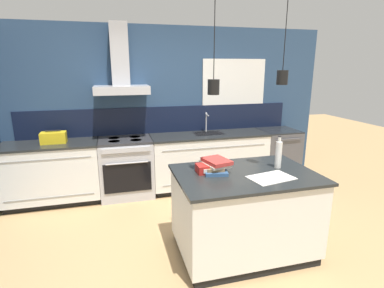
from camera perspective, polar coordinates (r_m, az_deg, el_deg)
The scene contains 12 objects.
ground_plane at distance 3.55m, azimuth 0.44°, elevation -19.30°, with size 16.00×16.00×0.00m, color tan.
wall_back at distance 4.94m, azimuth -6.10°, elevation 7.25°, with size 5.60×2.28×2.60m.
counter_run_left at distance 4.86m, azimuth -25.05°, elevation -5.02°, with size 1.35×0.64×0.91m.
counter_run_sink at distance 5.01m, azimuth 3.25°, elevation -3.07°, with size 1.92×0.64×1.24m.
oven_range at distance 4.77m, azimuth -12.38°, elevation -4.37°, with size 0.80×0.66×0.91m.
dishwasher at distance 5.52m, azimuth 15.86°, elevation -2.00°, with size 0.63×0.65×0.91m.
kitchen_island at distance 3.33m, azimuth 9.85°, elevation -12.77°, with size 1.44×0.99×0.91m.
bottle_on_island at distance 3.35m, azimuth 16.15°, elevation -1.86°, with size 0.07×0.07×0.35m.
book_stack at distance 3.14m, azimuth 4.45°, elevation -4.08°, with size 0.30×0.37×0.13m.
red_supply_box at distance 3.11m, azimuth 2.94°, elevation -4.66°, with size 0.22×0.17×0.09m.
paper_pile at distance 3.07m, azimuth 14.85°, elevation -6.22°, with size 0.48×0.36×0.01m.
yellow_toolbox at distance 4.71m, azimuth -24.87°, elevation 1.12°, with size 0.34×0.18×0.19m.
Camera 1 is at (-0.79, -2.84, 1.97)m, focal length 28.00 mm.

